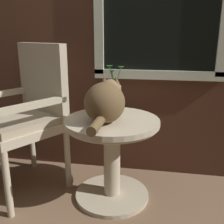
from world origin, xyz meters
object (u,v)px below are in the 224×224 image
(pewter_vase_with_ivy, at_px, (115,100))
(wicker_chair, at_px, (27,111))
(cat, at_px, (105,101))
(wicker_side_table, at_px, (112,146))

(pewter_vase_with_ivy, bearing_deg, wicker_chair, -173.06)
(wicker_chair, relative_size, cat, 1.88)
(wicker_side_table, distance_m, cat, 0.34)
(wicker_chair, bearing_deg, pewter_vase_with_ivy, 6.94)
(cat, xyz_separation_m, pewter_vase_with_ivy, (0.03, 0.19, -0.03))
(cat, distance_m, pewter_vase_with_ivy, 0.20)
(wicker_chair, bearing_deg, cat, -10.77)
(wicker_side_table, xyz_separation_m, cat, (-0.03, -0.05, 0.33))
(wicker_side_table, relative_size, wicker_chair, 0.59)
(wicker_chair, height_order, cat, wicker_chair)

